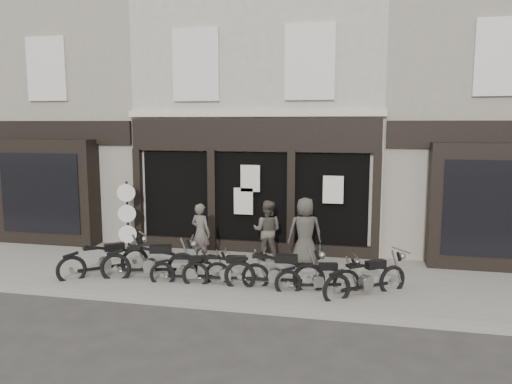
% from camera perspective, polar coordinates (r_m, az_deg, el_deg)
% --- Properties ---
extents(ground_plane, '(90.00, 90.00, 0.00)m').
position_cam_1_polar(ground_plane, '(11.76, -3.85, -10.90)').
color(ground_plane, '#2D2B28').
rests_on(ground_plane, ground).
extents(pavement, '(30.00, 4.20, 0.12)m').
position_cam_1_polar(pavement, '(12.57, -2.67, -9.36)').
color(pavement, slate).
rests_on(pavement, ground_plane).
extents(kerb, '(30.00, 0.25, 0.13)m').
position_cam_1_polar(kerb, '(10.62, -5.82, -12.66)').
color(kerb, gray).
rests_on(kerb, ground_plane).
extents(central_building, '(7.30, 6.22, 8.34)m').
position_cam_1_polar(central_building, '(16.92, 1.83, 8.89)').
color(central_building, '#B4AD9A').
rests_on(central_building, ground).
extents(neighbour_left, '(5.60, 6.73, 8.34)m').
position_cam_1_polar(neighbour_left, '(19.12, -17.45, 8.30)').
color(neighbour_left, gray).
rests_on(neighbour_left, ground).
extents(neighbour_right, '(5.60, 6.73, 8.34)m').
position_cam_1_polar(neighbour_right, '(16.86, 23.72, 8.10)').
color(neighbour_right, gray).
rests_on(neighbour_right, ground).
extents(motorcycle_0, '(1.79, 1.67, 1.06)m').
position_cam_1_polar(motorcycle_0, '(12.78, -16.87, -7.73)').
color(motorcycle_0, black).
rests_on(motorcycle_0, ground).
extents(motorcycle_1, '(2.27, 0.92, 1.11)m').
position_cam_1_polar(motorcycle_1, '(12.25, -11.99, -8.14)').
color(motorcycle_1, black).
rests_on(motorcycle_1, ground).
extents(motorcycle_2, '(1.84, 0.70, 0.90)m').
position_cam_1_polar(motorcycle_2, '(11.81, -7.45, -9.06)').
color(motorcycle_2, black).
rests_on(motorcycle_2, ground).
extents(motorcycle_3, '(2.03, 0.57, 0.97)m').
position_cam_1_polar(motorcycle_3, '(11.54, -3.37, -9.26)').
color(motorcycle_3, black).
rests_on(motorcycle_3, ground).
extents(motorcycle_4, '(2.27, 0.62, 1.09)m').
position_cam_1_polar(motorcycle_4, '(11.28, 2.23, -9.41)').
color(motorcycle_4, black).
rests_on(motorcycle_4, ground).
extents(motorcycle_5, '(1.85, 0.74, 0.90)m').
position_cam_1_polar(motorcycle_5, '(11.20, 7.16, -9.98)').
color(motorcycle_5, black).
rests_on(motorcycle_5, ground).
extents(motorcycle_6, '(1.83, 1.50, 1.02)m').
position_cam_1_polar(motorcycle_6, '(11.15, 12.50, -9.95)').
color(motorcycle_6, black).
rests_on(motorcycle_6, ground).
extents(man_left, '(0.66, 0.54, 1.57)m').
position_cam_1_polar(man_left, '(13.34, -6.34, -4.63)').
color(man_left, '#4E4740').
rests_on(man_left, pavement).
extents(man_centre, '(0.82, 0.65, 1.63)m').
position_cam_1_polar(man_centre, '(13.39, 1.29, -4.41)').
color(man_centre, '#49453B').
rests_on(man_centre, pavement).
extents(man_right, '(0.99, 0.78, 1.79)m').
position_cam_1_polar(man_right, '(12.87, 5.63, -4.57)').
color(man_right, '#393630').
rests_on(man_right, pavement).
extents(advert_sign_post, '(0.51, 0.33, 2.13)m').
position_cam_1_polar(advert_sign_post, '(14.86, -14.48, -3.01)').
color(advert_sign_post, black).
rests_on(advert_sign_post, ground).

